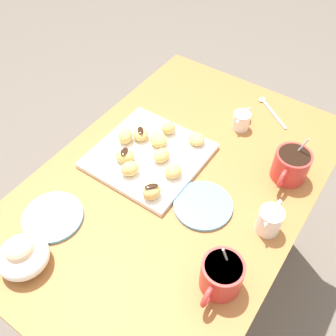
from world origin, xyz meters
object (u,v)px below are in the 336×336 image
(pastry_plate_square, at_px, (149,156))
(saucer_sky_left, at_px, (203,205))
(saucer_sky_right, at_px, (53,217))
(beignet_1, at_px, (141,135))
(chocolate_sauce_pitcher, at_px, (242,120))
(beignet_0, at_px, (197,139))
(beignet_6, at_px, (152,191))
(beignet_8, at_px, (125,136))
(dining_table, at_px, (175,210))
(beignet_2, at_px, (168,128))
(ice_cream_bowl, at_px, (22,255))
(beignet_7, at_px, (173,171))
(coffee_mug_red_right, at_px, (221,275))
(beignet_4, at_px, (125,156))
(coffee_mug_red_left, at_px, (291,165))
(beignet_9, at_px, (159,140))
(beignet_3, at_px, (130,169))
(cream_pitcher_white, at_px, (270,219))
(beignet_5, at_px, (162,155))

(pastry_plate_square, height_order, saucer_sky_left, pastry_plate_square)
(saucer_sky_right, distance_m, beignet_1, 0.34)
(chocolate_sauce_pitcher, xyz_separation_m, beignet_0, (0.15, -0.07, -0.00))
(beignet_6, xyz_separation_m, beignet_8, (-0.12, -0.18, 0.00))
(saucer_sky_left, bearing_deg, dining_table, -106.76)
(chocolate_sauce_pitcher, bearing_deg, beignet_2, -45.03)
(ice_cream_bowl, xyz_separation_m, saucer_sky_left, (-0.37, 0.25, -0.03))
(beignet_7, bearing_deg, beignet_6, -3.92)
(coffee_mug_red_right, relative_size, beignet_4, 2.49)
(coffee_mug_red_left, height_order, beignet_9, coffee_mug_red_left)
(dining_table, distance_m, beignet_3, 0.22)
(chocolate_sauce_pitcher, bearing_deg, beignet_0, -25.00)
(dining_table, relative_size, ice_cream_bowl, 8.74)
(chocolate_sauce_pitcher, height_order, saucer_sky_right, chocolate_sauce_pitcher)
(beignet_6, bearing_deg, saucer_sky_left, 115.19)
(coffee_mug_red_left, relative_size, beignet_0, 2.59)
(ice_cream_bowl, bearing_deg, beignet_3, 173.76)
(saucer_sky_right, distance_m, beignet_3, 0.23)
(beignet_0, distance_m, beignet_4, 0.21)
(ice_cream_bowl, height_order, beignet_1, ice_cream_bowl)
(coffee_mug_red_left, height_order, cream_pitcher_white, coffee_mug_red_left)
(beignet_3, height_order, beignet_5, beignet_3)
(beignet_0, xyz_separation_m, beignet_7, (0.14, 0.01, 0.00))
(beignet_1, bearing_deg, beignet_4, 9.38)
(beignet_8, bearing_deg, beignet_2, 139.97)
(saucer_sky_left, relative_size, saucer_sky_right, 1.00)
(dining_table, xyz_separation_m, beignet_4, (0.03, -0.15, 0.17))
(chocolate_sauce_pitcher, relative_size, beignet_4, 1.73)
(beignet_2, height_order, beignet_4, beignet_2)
(saucer_sky_right, xyz_separation_m, beignet_9, (-0.35, 0.08, 0.03))
(ice_cream_bowl, distance_m, beignet_0, 0.56)
(beignet_7, height_order, beignet_8, beignet_8)
(beignet_7, bearing_deg, beignet_2, -141.42)
(dining_table, distance_m, chocolate_sauce_pitcher, 0.34)
(beignet_6, relative_size, beignet_9, 0.92)
(beignet_4, height_order, beignet_6, beignet_6)
(beignet_1, bearing_deg, beignet_7, 67.51)
(ice_cream_bowl, xyz_separation_m, beignet_9, (-0.47, 0.04, -0.00))
(beignet_3, relative_size, beignet_8, 0.96)
(coffee_mug_red_right, bearing_deg, ice_cream_bowl, -61.99)
(saucer_sky_left, height_order, beignet_8, beignet_8)
(dining_table, height_order, beignet_2, beignet_2)
(beignet_3, bearing_deg, dining_table, 118.98)
(beignet_3, distance_m, beignet_5, 0.10)
(pastry_plate_square, bearing_deg, beignet_9, -179.75)
(coffee_mug_red_right, bearing_deg, beignet_5, -125.27)
(pastry_plate_square, height_order, beignet_1, beignet_1)
(chocolate_sauce_pitcher, bearing_deg, beignet_1, -43.17)
(beignet_4, bearing_deg, saucer_sky_left, 89.56)
(coffee_mug_red_right, bearing_deg, dining_table, -128.13)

